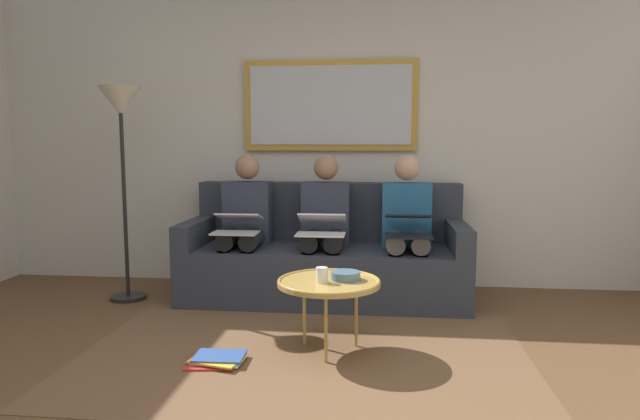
{
  "coord_description": "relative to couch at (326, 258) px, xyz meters",
  "views": [
    {
      "loc": [
        -0.43,
        2.3,
        1.23
      ],
      "look_at": [
        0.0,
        -1.7,
        0.75
      ],
      "focal_mm": 31.42,
      "sensor_mm": 36.0,
      "label": 1
    }
  ],
  "objects": [
    {
      "name": "laptop_white",
      "position": [
        0.0,
        0.31,
        0.31
      ],
      "size": [
        0.36,
        0.34,
        0.15
      ],
      "color": "white"
    },
    {
      "name": "standing_lamp",
      "position": [
        1.55,
        0.27,
        1.06
      ],
      "size": [
        0.32,
        0.32,
        1.66
      ],
      "color": "black",
      "rests_on": "ground_plane"
    },
    {
      "name": "cup",
      "position": [
        -0.1,
        1.26,
        0.16
      ],
      "size": [
        0.07,
        0.07,
        0.09
      ],
      "primitive_type": "cylinder",
      "color": "silver",
      "rests_on": "coffee_table"
    },
    {
      "name": "person_left",
      "position": [
        -0.64,
        0.07,
        0.3
      ],
      "size": [
        0.38,
        0.58,
        1.14
      ],
      "color": "#235B84",
      "rests_on": "couch"
    },
    {
      "name": "framed_mirror",
      "position": [
        0.0,
        -0.39,
        1.24
      ],
      "size": [
        1.47,
        0.05,
        0.76
      ],
      "color": "#B7892D"
    },
    {
      "name": "bowl",
      "position": [
        -0.23,
        1.18,
        0.14
      ],
      "size": [
        0.17,
        0.17,
        0.05
      ],
      "primitive_type": "cylinder",
      "color": "slate",
      "rests_on": "coffee_table"
    },
    {
      "name": "area_rug",
      "position": [
        0.0,
        1.27,
        -0.31
      ],
      "size": [
        2.6,
        1.8,
        0.01
      ],
      "primitive_type": "cube",
      "color": "brown",
      "rests_on": "ground_plane"
    },
    {
      "name": "couch",
      "position": [
        0.0,
        0.0,
        0.0
      ],
      "size": [
        2.2,
        0.9,
        0.9
      ],
      "color": "#2D333D",
      "rests_on": "ground_plane"
    },
    {
      "name": "person_middle",
      "position": [
        0.0,
        0.07,
        0.3
      ],
      "size": [
        0.38,
        0.58,
        1.14
      ],
      "color": "#2D3342",
      "rests_on": "couch"
    },
    {
      "name": "magazine_stack",
      "position": [
        0.47,
        1.48,
        -0.29
      ],
      "size": [
        0.34,
        0.26,
        0.04
      ],
      "color": "red",
      "rests_on": "ground_plane"
    },
    {
      "name": "wall_rear",
      "position": [
        0.0,
        -0.48,
        0.99
      ],
      "size": [
        6.0,
        0.12,
        2.6
      ],
      "primitive_type": "cube",
      "color": "beige",
      "rests_on": "ground_plane"
    },
    {
      "name": "laptop_silver",
      "position": [
        0.64,
        0.31,
        0.31
      ],
      "size": [
        0.34,
        0.34,
        0.15
      ],
      "color": "silver"
    },
    {
      "name": "coffee_table",
      "position": [
        -0.14,
        1.22,
        0.1
      ],
      "size": [
        0.61,
        0.61,
        0.44
      ],
      "color": "tan",
      "rests_on": "ground_plane"
    },
    {
      "name": "laptop_black",
      "position": [
        -0.64,
        0.31,
        0.32
      ],
      "size": [
        0.34,
        0.38,
        0.16
      ],
      "color": "black"
    },
    {
      "name": "person_right",
      "position": [
        0.64,
        0.07,
        0.3
      ],
      "size": [
        0.38,
        0.58,
        1.14
      ],
      "color": "#2D3342",
      "rests_on": "couch"
    }
  ]
}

